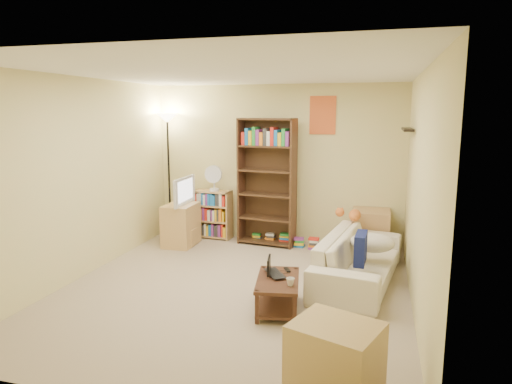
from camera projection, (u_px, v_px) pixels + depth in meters
room at (233, 152)px, 5.12m from camera, size 4.50×4.54×2.52m
sofa at (359, 259)px, 5.59m from camera, size 2.24×1.37×0.59m
navy_pillow at (361, 248)px, 5.12m from camera, size 0.13×0.39×0.35m
cream_blanket at (372, 243)px, 5.54m from camera, size 0.54×0.39×0.23m
tabby_cat at (352, 215)px, 6.33m from camera, size 0.47×0.22×0.16m
coffee_table at (278, 291)px, 4.80m from camera, size 0.55×0.84×0.35m
laptop at (279, 273)px, 4.89m from camera, size 0.56×0.55×0.03m
laptop_screen at (269, 265)px, 4.89m from camera, size 0.05×0.26×0.17m
mug at (290, 282)px, 4.58m from camera, size 0.16×0.16×0.08m
tv_remote at (287, 270)px, 5.03m from camera, size 0.10×0.14×0.02m
tv_stand at (181, 225)px, 7.14m from camera, size 0.44×0.61×0.65m
television at (180, 191)px, 7.05m from camera, size 0.74×0.11×0.43m
tall_bookshelf at (267, 179)px, 7.05m from camera, size 0.92×0.40×1.98m
short_bookshelf at (213, 214)px, 7.54m from camera, size 0.64×0.29×0.80m
desk_fan at (214, 177)px, 7.38m from camera, size 0.28×0.16×0.42m
floor_lamp at (168, 139)px, 7.52m from camera, size 0.35×0.35×2.05m
side_table at (370, 231)px, 6.82m from camera, size 0.55×0.55×0.63m
end_cabinet at (335, 357)px, 3.42m from camera, size 0.76×0.70×0.52m
book_stacks at (286, 240)px, 7.17m from camera, size 1.11×0.32×0.19m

